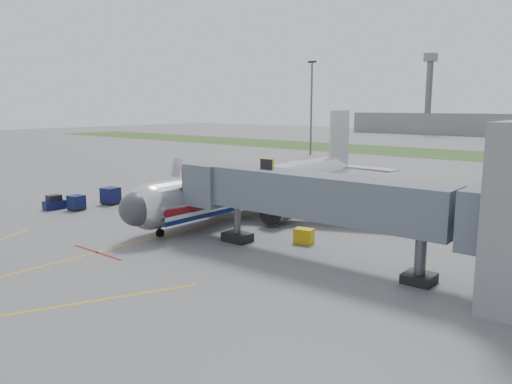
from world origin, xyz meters
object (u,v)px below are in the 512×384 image
Objects in this scene: belt_loader at (188,197)px; ramp_worker at (226,199)px; airliner at (260,186)px; baggage_tug at (54,203)px.

ramp_worker is at bearing -4.11° from belt_loader.
ramp_worker is at bearing -161.05° from airliner.
baggage_tug is 1.14× the size of ramp_worker.
baggage_tug is at bearing 164.59° from ramp_worker.
ramp_worker is (13.68, 11.85, 0.32)m from baggage_tug.
baggage_tug is at bearing -120.91° from belt_loader.
baggage_tug is 0.58× the size of belt_loader.
baggage_tug is 18.10m from ramp_worker.
ramp_worker is (6.31, -0.45, 0.53)m from belt_loader.
belt_loader is (-9.99, -0.81, -2.19)m from airliner.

